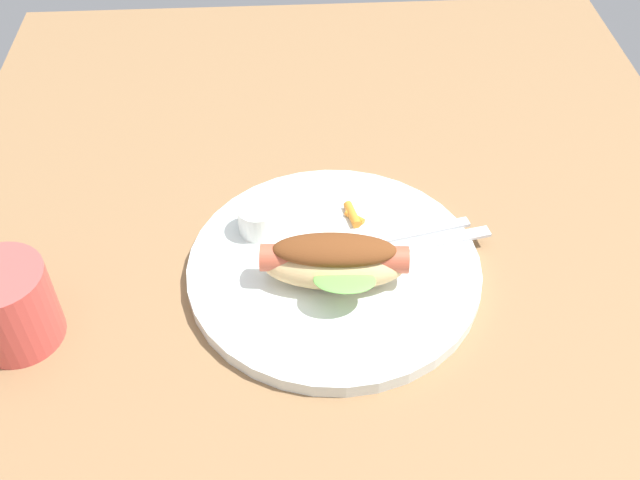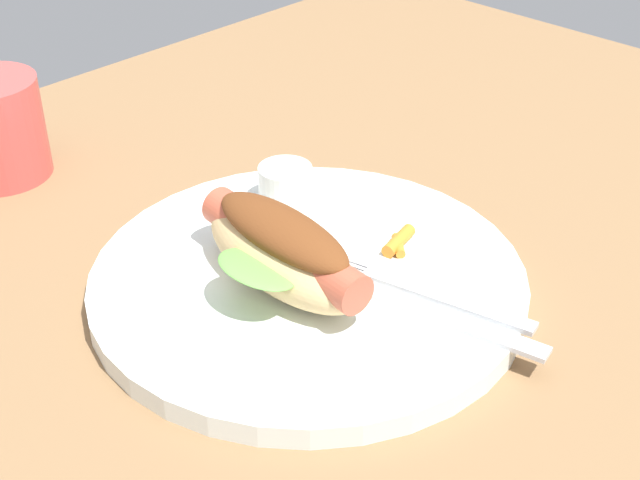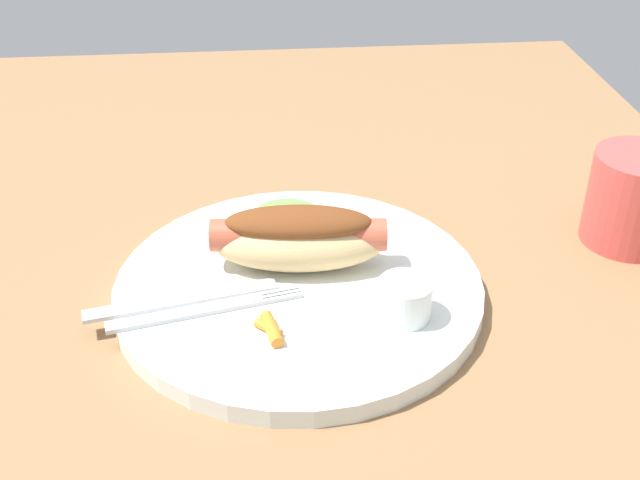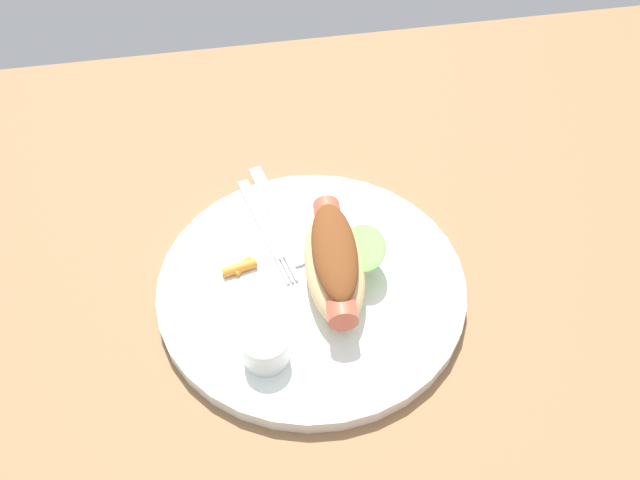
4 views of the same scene
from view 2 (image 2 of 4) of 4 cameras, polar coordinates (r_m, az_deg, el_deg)
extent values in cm
cube|color=olive|center=(62.81, -1.18, -4.59)|extent=(120.00, 90.00, 1.80)
cylinder|color=white|center=(62.85, -0.76, -2.62)|extent=(30.27, 30.27, 1.60)
ellipsoid|color=#DBB77A|center=(59.96, -2.36, -1.07)|extent=(6.81, 14.67, 4.49)
cylinder|color=#C1563D|center=(59.52, -2.38, -0.44)|extent=(3.92, 14.70, 2.74)
ellipsoid|color=brown|center=(58.85, -2.41, 0.56)|extent=(5.22, 12.43, 2.34)
ellipsoid|color=#6BB74C|center=(57.62, -4.33, -1.64)|extent=(4.97, 6.39, 1.53)
cylinder|color=white|center=(69.45, -2.20, 3.48)|extent=(4.16, 4.16, 3.13)
cube|color=silver|center=(60.05, 8.02, -3.75)|extent=(3.84, 12.18, 0.40)
cube|color=silver|center=(63.06, 1.83, -1.38)|extent=(0.99, 3.19, 0.40)
cube|color=silver|center=(62.74, 1.63, -1.58)|extent=(0.99, 3.19, 0.40)
cube|color=silver|center=(62.42, 1.42, -1.78)|extent=(0.99, 3.19, 0.40)
cube|color=silver|center=(58.73, 7.29, -4.67)|extent=(4.42, 15.27, 0.36)
cylinder|color=orange|center=(64.97, 5.00, -0.05)|extent=(3.60, 1.71, 0.98)
cylinder|color=orange|center=(64.71, 4.98, -0.35)|extent=(2.09, 2.21, 0.70)
camera|label=1|loc=(0.48, -85.88, 32.20)|focal=41.78mm
camera|label=3|loc=(0.96, 28.18, 31.33)|focal=44.85mm
camera|label=4|loc=(0.87, -21.61, 40.96)|focal=36.22mm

